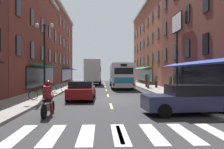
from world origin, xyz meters
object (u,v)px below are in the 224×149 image
at_px(pedestrian_mid, 148,80).
at_px(street_lamp_twin, 44,56).
at_px(billboard_sign, 177,32).
at_px(motorcycle_rider, 48,101).
at_px(sedan_near, 82,90).
at_px(bicycle_mid, 59,88).
at_px(transit_bus, 120,75).
at_px(pedestrian_far, 156,81).
at_px(pedestrian_rear, 170,82).
at_px(pedestrian_near, 147,79).
at_px(sedan_mid, 191,99).
at_px(bicycle_near, 41,95).
at_px(box_truck, 93,72).

relative_size(pedestrian_mid, street_lamp_twin, 0.32).
xyz_separation_m(billboard_sign, motorcycle_rider, (-10.14, -12.55, -5.40)).
height_order(sedan_near, bicycle_mid, sedan_near).
distance_m(billboard_sign, transit_bus, 10.54).
xyz_separation_m(billboard_sign, pedestrian_far, (-0.82, 5.46, -5.14)).
xyz_separation_m(bicycle_mid, pedestrian_rear, (11.35, 1.97, 0.46)).
xyz_separation_m(transit_bus, pedestrian_near, (3.30, -1.34, -0.56)).
height_order(sedan_near, sedan_mid, sedan_mid).
height_order(transit_bus, sedan_mid, transit_bus).
xyz_separation_m(motorcycle_rider, pedestrian_near, (8.37, 19.31, 0.40)).
bearing_deg(bicycle_near, pedestrian_mid, 49.36).
xyz_separation_m(sedan_near, pedestrian_near, (7.31, 12.80, 0.39)).
bearing_deg(pedestrian_near, pedestrian_far, 161.49).
height_order(sedan_mid, pedestrian_mid, pedestrian_mid).
bearing_deg(box_truck, pedestrian_far, -49.26).
bearing_deg(sedan_near, street_lamp_twin, 168.02).
distance_m(billboard_sign, pedestrian_mid, 6.85).
xyz_separation_m(box_truck, bicycle_near, (-2.90, -21.95, -1.54)).
distance_m(bicycle_mid, pedestrian_near, 12.47).
xyz_separation_m(box_truck, motorcycle_rider, (-1.25, -27.37, -1.34)).
height_order(motorcycle_rider, pedestrian_mid, pedestrian_mid).
height_order(pedestrian_mid, pedestrian_far, pedestrian_mid).
height_order(sedan_near, motorcycle_rider, motorcycle_rider).
height_order(bicycle_near, pedestrian_near, pedestrian_near).
distance_m(transit_bus, pedestrian_near, 3.60).
height_order(bicycle_near, pedestrian_mid, pedestrian_mid).
relative_size(bicycle_near, pedestrian_rear, 1.06).
xyz_separation_m(sedan_near, street_lamp_twin, (-2.87, 0.61, 2.53)).
xyz_separation_m(billboard_sign, pedestrian_mid, (-2.10, 4.16, -5.03)).
bearing_deg(billboard_sign, pedestrian_rear, 105.87).
height_order(billboard_sign, box_truck, billboard_sign).
bearing_deg(billboard_sign, motorcycle_rider, -128.94).
distance_m(bicycle_near, street_lamp_twin, 3.23).
height_order(pedestrian_near, pedestrian_mid, pedestrian_near).
height_order(pedestrian_near, pedestrian_rear, pedestrian_near).
xyz_separation_m(pedestrian_rear, street_lamp_twin, (-11.62, -6.62, 2.28)).
xyz_separation_m(sedan_near, sedan_mid, (5.78, -6.35, 0.01)).
height_order(pedestrian_far, street_lamp_twin, street_lamp_twin).
height_order(billboard_sign, pedestrian_mid, billboard_sign).
xyz_separation_m(box_truck, bicycle_mid, (-2.80, -15.60, -1.54)).
xyz_separation_m(bicycle_mid, pedestrian_mid, (9.58, 4.94, 0.58)).
xyz_separation_m(pedestrian_near, pedestrian_mid, (-0.32, -2.60, -0.03)).
relative_size(box_truck, pedestrian_rear, 5.17).
xyz_separation_m(box_truck, pedestrian_mid, (6.79, -10.66, -0.97)).
relative_size(box_truck, pedestrian_mid, 4.61).
height_order(billboard_sign, sedan_near, billboard_sign).
height_order(box_truck, sedan_mid, box_truck).
height_order(sedan_mid, pedestrian_rear, pedestrian_rear).
xyz_separation_m(motorcycle_rider, pedestrian_far, (9.32, 18.01, 0.26)).
distance_m(sedan_near, pedestrian_far, 14.16).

